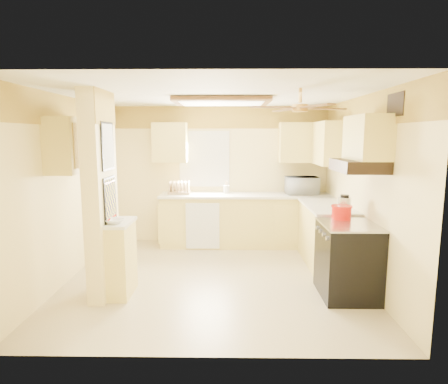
{
  "coord_description": "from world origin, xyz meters",
  "views": [
    {
      "loc": [
        0.21,
        -5.0,
        1.97
      ],
      "look_at": [
        0.13,
        0.35,
        1.17
      ],
      "focal_mm": 30.0,
      "sensor_mm": 36.0,
      "label": 1
    }
  ],
  "objects_px": {
    "stove": "(348,260)",
    "bowl": "(114,221)",
    "microwave": "(302,185)",
    "kettle": "(344,205)",
    "dutch_oven": "(342,212)"
  },
  "relations": [
    {
      "from": "stove",
      "to": "bowl",
      "type": "bearing_deg",
      "value": -177.42
    },
    {
      "from": "microwave",
      "to": "stove",
      "type": "bearing_deg",
      "value": 92.56
    },
    {
      "from": "stove",
      "to": "kettle",
      "type": "height_order",
      "value": "kettle"
    },
    {
      "from": "microwave",
      "to": "kettle",
      "type": "height_order",
      "value": "microwave"
    },
    {
      "from": "bowl",
      "to": "stove",
      "type": "bearing_deg",
      "value": 2.58
    },
    {
      "from": "bowl",
      "to": "dutch_oven",
      "type": "bearing_deg",
      "value": 8.11
    },
    {
      "from": "bowl",
      "to": "microwave",
      "type": "bearing_deg",
      "value": 40.81
    },
    {
      "from": "microwave",
      "to": "dutch_oven",
      "type": "distance_m",
      "value": 1.91
    },
    {
      "from": "stove",
      "to": "bowl",
      "type": "relative_size",
      "value": 4.18
    },
    {
      "from": "stove",
      "to": "dutch_oven",
      "type": "relative_size",
      "value": 3.49
    },
    {
      "from": "bowl",
      "to": "kettle",
      "type": "xyz_separation_m",
      "value": [
        2.9,
        0.58,
        0.09
      ]
    },
    {
      "from": "dutch_oven",
      "to": "kettle",
      "type": "distance_m",
      "value": 0.21
    },
    {
      "from": "bowl",
      "to": "kettle",
      "type": "relative_size",
      "value": 0.84
    },
    {
      "from": "microwave",
      "to": "bowl",
      "type": "xyz_separation_m",
      "value": [
        -2.66,
        -2.3,
        -0.13
      ]
    },
    {
      "from": "dutch_oven",
      "to": "bowl",
      "type": "bearing_deg",
      "value": -171.89
    }
  ]
}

